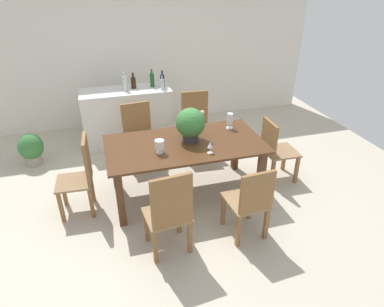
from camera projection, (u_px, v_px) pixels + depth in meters
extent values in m
plane|color=#BCB29E|center=(184.00, 189.00, 4.68)|extent=(7.04, 7.04, 0.00)
cube|color=silver|center=(147.00, 54.00, 6.24)|extent=(6.40, 0.10, 2.60)
cube|color=#4C2D19|center=(185.00, 144.00, 4.24)|extent=(1.98, 1.05, 0.03)
cube|color=#4C2D19|center=(120.00, 199.00, 3.86)|extent=(0.09, 0.09, 0.73)
cube|color=#4C2D19|center=(261.00, 176.00, 4.29)|extent=(0.09, 0.09, 0.73)
cube|color=#4C2D19|center=(114.00, 164.00, 4.56)|extent=(0.09, 0.09, 0.73)
cube|color=#4C2D19|center=(235.00, 147.00, 4.99)|extent=(0.09, 0.09, 0.73)
cube|color=brown|center=(179.00, 218.00, 3.82)|extent=(0.05, 0.05, 0.42)
cube|color=brown|center=(146.00, 226.00, 3.69)|extent=(0.05, 0.05, 0.42)
cube|color=brown|center=(190.00, 237.00, 3.54)|extent=(0.05, 0.05, 0.42)
cube|color=brown|center=(155.00, 247.00, 3.42)|extent=(0.05, 0.05, 0.42)
cube|color=#8F6F4C|center=(167.00, 215.00, 3.51)|extent=(0.49, 0.46, 0.03)
cube|color=brown|center=(172.00, 202.00, 3.21)|extent=(0.42, 0.08, 0.57)
cube|color=brown|center=(188.00, 152.00, 5.19)|extent=(0.05, 0.05, 0.42)
cube|color=brown|center=(212.00, 149.00, 5.25)|extent=(0.05, 0.05, 0.42)
cube|color=brown|center=(183.00, 141.00, 5.51)|extent=(0.05, 0.05, 0.42)
cube|color=brown|center=(206.00, 139.00, 5.58)|extent=(0.05, 0.05, 0.42)
cube|color=#8F6F4C|center=(197.00, 132.00, 5.28)|extent=(0.49, 0.49, 0.03)
cube|color=brown|center=(195.00, 109.00, 5.31)|extent=(0.42, 0.07, 0.59)
cube|color=brown|center=(64.00, 191.00, 4.27)|extent=(0.05, 0.05, 0.42)
cube|color=brown|center=(61.00, 207.00, 3.98)|extent=(0.05, 0.05, 0.42)
cube|color=brown|center=(92.00, 187.00, 4.34)|extent=(0.05, 0.05, 0.42)
cube|color=brown|center=(91.00, 203.00, 4.05)|extent=(0.05, 0.05, 0.42)
cube|color=#8F6F4C|center=(74.00, 182.00, 4.06)|extent=(0.44, 0.44, 0.03)
cube|color=brown|center=(87.00, 159.00, 3.96)|extent=(0.06, 0.38, 0.55)
cube|color=brown|center=(132.00, 161.00, 4.94)|extent=(0.05, 0.05, 0.42)
cube|color=brown|center=(158.00, 156.00, 5.07)|extent=(0.05, 0.05, 0.42)
cube|color=brown|center=(126.00, 149.00, 5.26)|extent=(0.05, 0.05, 0.42)
cube|color=brown|center=(151.00, 145.00, 5.39)|extent=(0.05, 0.05, 0.42)
cube|color=#8F6F4C|center=(141.00, 139.00, 5.06)|extent=(0.52, 0.51, 0.03)
cube|color=brown|center=(136.00, 118.00, 5.11)|extent=(0.44, 0.08, 0.50)
cube|color=brown|center=(297.00, 170.00, 4.72)|extent=(0.05, 0.05, 0.42)
cube|color=brown|center=(284.00, 157.00, 5.03)|extent=(0.05, 0.05, 0.42)
cube|color=brown|center=(272.00, 173.00, 4.64)|extent=(0.05, 0.05, 0.42)
cube|color=brown|center=(261.00, 160.00, 4.95)|extent=(0.05, 0.05, 0.42)
cube|color=#8F6F4C|center=(280.00, 151.00, 4.73)|extent=(0.46, 0.45, 0.03)
cube|color=brown|center=(269.00, 137.00, 4.57)|extent=(0.05, 0.40, 0.46)
cube|color=brown|center=(249.00, 204.00, 4.04)|extent=(0.05, 0.05, 0.42)
cube|color=brown|center=(223.00, 210.00, 3.94)|extent=(0.05, 0.05, 0.42)
cube|color=brown|center=(266.00, 224.00, 3.73)|extent=(0.05, 0.05, 0.42)
cube|color=brown|center=(238.00, 231.00, 3.62)|extent=(0.05, 0.05, 0.42)
cube|color=#8F6F4C|center=(246.00, 201.00, 3.72)|extent=(0.45, 0.49, 0.03)
cube|color=brown|center=(257.00, 193.00, 3.43)|extent=(0.39, 0.07, 0.47)
cylinder|color=#333338|center=(190.00, 137.00, 4.27)|extent=(0.20, 0.20, 0.11)
sphere|color=#387538|center=(190.00, 123.00, 4.18)|extent=(0.37, 0.37, 0.37)
sphere|color=#DB9EB2|center=(177.00, 124.00, 4.20)|extent=(0.04, 0.04, 0.04)
sphere|color=#DB9EB2|center=(182.00, 116.00, 4.22)|extent=(0.05, 0.05, 0.05)
sphere|color=#DB9EB2|center=(194.00, 121.00, 4.28)|extent=(0.05, 0.05, 0.05)
sphere|color=#DB9EB2|center=(184.00, 123.00, 4.26)|extent=(0.05, 0.05, 0.05)
sphere|color=#DB9EB2|center=(202.00, 112.00, 4.21)|extent=(0.06, 0.06, 0.06)
sphere|color=#DB9EB2|center=(192.00, 116.00, 4.28)|extent=(0.05, 0.05, 0.05)
cylinder|color=silver|center=(160.00, 153.00, 4.00)|extent=(0.07, 0.07, 0.01)
cylinder|color=silver|center=(160.00, 150.00, 3.99)|extent=(0.03, 0.03, 0.05)
cylinder|color=silver|center=(159.00, 144.00, 3.95)|extent=(0.11, 0.11, 0.11)
cylinder|color=silver|center=(229.00, 128.00, 4.62)|extent=(0.09, 0.09, 0.01)
cylinder|color=silver|center=(230.00, 126.00, 4.61)|extent=(0.02, 0.02, 0.05)
cylinder|color=silver|center=(230.00, 119.00, 4.56)|extent=(0.08, 0.08, 0.16)
cylinder|color=silver|center=(210.00, 153.00, 4.01)|extent=(0.06, 0.06, 0.00)
cylinder|color=silver|center=(210.00, 150.00, 3.99)|extent=(0.01, 0.01, 0.07)
cone|color=silver|center=(210.00, 145.00, 3.95)|extent=(0.06, 0.06, 0.07)
cube|color=silver|center=(128.00, 117.00, 5.71)|extent=(1.46, 0.58, 0.95)
cylinder|color=black|center=(133.00, 83.00, 5.52)|extent=(0.08, 0.08, 0.18)
cylinder|color=black|center=(133.00, 75.00, 5.46)|extent=(0.03, 0.03, 0.08)
cylinder|color=#B2BFB7|center=(162.00, 85.00, 5.46)|extent=(0.06, 0.06, 0.17)
cylinder|color=#B2BFB7|center=(162.00, 78.00, 5.40)|extent=(0.02, 0.02, 0.06)
cylinder|color=#194C1E|center=(152.00, 80.00, 5.57)|extent=(0.07, 0.07, 0.23)
cylinder|color=#194C1E|center=(152.00, 71.00, 5.50)|extent=(0.02, 0.02, 0.07)
cylinder|color=#0F1E38|center=(162.00, 81.00, 5.56)|extent=(0.07, 0.07, 0.20)
cylinder|color=#0F1E38|center=(162.00, 73.00, 5.49)|extent=(0.03, 0.03, 0.08)
cylinder|color=#B2BFB7|center=(125.00, 84.00, 5.39)|extent=(0.07, 0.07, 0.24)
cylinder|color=#B2BFB7|center=(124.00, 74.00, 5.32)|extent=(0.03, 0.03, 0.06)
cylinder|color=#9E9384|center=(34.00, 159.00, 5.24)|extent=(0.24, 0.24, 0.16)
ellipsoid|color=#387538|center=(31.00, 147.00, 5.13)|extent=(0.37, 0.37, 0.41)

